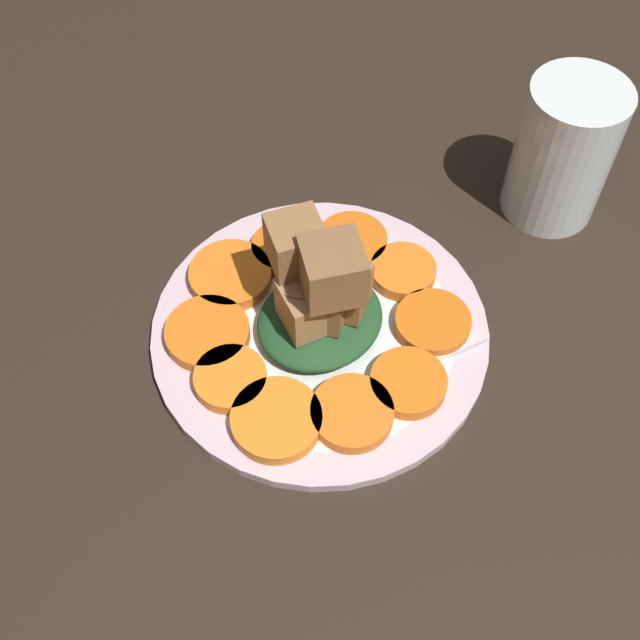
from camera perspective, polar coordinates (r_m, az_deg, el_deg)
name	(u,v)px	position (r cm, az deg, el deg)	size (l,w,h in cm)	color
table_slab	(320,342)	(64.98, 0.00, -1.54)	(120.00, 120.00, 2.00)	black
plate	(320,331)	(63.71, 0.00, -0.80)	(26.71, 26.71, 1.05)	silver
carrot_slice_0	(230,379)	(60.44, -6.39, -4.18)	(5.52, 5.52, 1.15)	orange
carrot_slice_1	(276,420)	(58.51, -3.12, -7.10)	(6.70, 6.70, 1.15)	orange
carrot_slice_2	(352,413)	(58.73, 2.29, -6.62)	(6.12, 6.12, 1.15)	orange
carrot_slice_3	(408,383)	(60.26, 6.29, -4.46)	(5.78, 5.78, 1.15)	orange
carrot_slice_4	(433,323)	(63.38, 8.02, -0.20)	(5.97, 5.97, 1.15)	orange
carrot_slice_5	(403,271)	(66.11, 5.92, 3.47)	(5.39, 5.39, 1.15)	orange
carrot_slice_6	(352,242)	(67.78, 2.28, 5.58)	(5.94, 5.94, 1.15)	orange
carrot_slice_7	(284,248)	(67.37, -2.59, 5.14)	(5.39, 5.39, 1.15)	orange
carrot_slice_8	(230,275)	(65.93, -6.39, 3.19)	(6.77, 6.77, 1.15)	orange
carrot_slice_9	(208,333)	(62.83, -8.00, -0.93)	(6.61, 6.61, 1.15)	orange
center_pile	(319,297)	(59.99, -0.07, 1.65)	(10.22, 9.70, 10.65)	#1E4723
fork	(381,378)	(60.70, 4.38, -4.16)	(16.85, 6.47, 0.40)	silver
water_glass	(563,152)	(71.20, 16.89, 11.36)	(8.20, 8.20, 12.73)	silver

